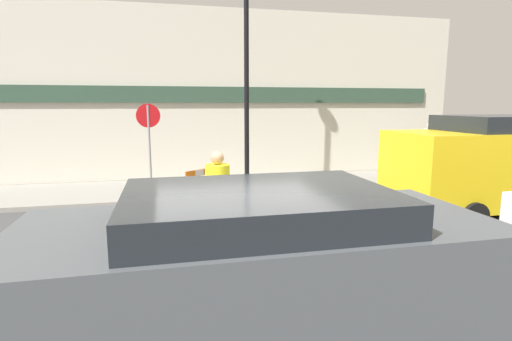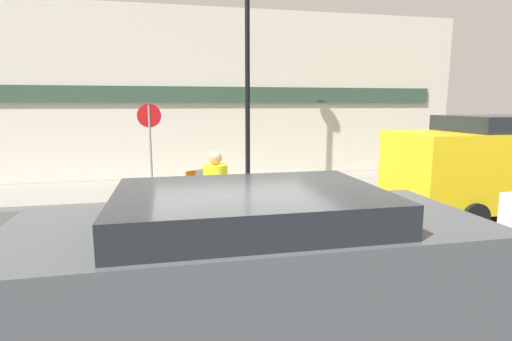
{
  "view_description": "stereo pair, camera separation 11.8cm",
  "coord_description": "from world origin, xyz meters",
  "px_view_note": "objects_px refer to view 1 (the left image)",
  "views": [
    {
      "loc": [
        -1.1,
        -5.59,
        2.51
      ],
      "look_at": [
        0.92,
        3.2,
        1.0
      ],
      "focal_mm": 28.0,
      "sensor_mm": 36.0,
      "label": 1
    },
    {
      "loc": [
        -0.98,
        -5.61,
        2.51
      ],
      "look_at": [
        0.92,
        3.2,
        1.0
      ],
      "focal_mm": 28.0,
      "sensor_mm": 36.0,
      "label": 2
    }
  ],
  "objects_px": {
    "person_worker": "(218,201)",
    "streetlamp_post": "(246,38)",
    "person_pedestrian": "(429,149)",
    "parked_car_1": "(258,277)",
    "work_van": "(509,161)",
    "stop_sign": "(149,135)"
  },
  "relations": [
    {
      "from": "person_worker",
      "to": "streetlamp_post",
      "type": "bearing_deg",
      "value": 14.37
    },
    {
      "from": "person_pedestrian",
      "to": "parked_car_1",
      "type": "xyz_separation_m",
      "value": [
        -7.46,
        -7.93,
        -0.09
      ]
    },
    {
      "from": "person_worker",
      "to": "work_van",
      "type": "xyz_separation_m",
      "value": [
        6.76,
        1.07,
        0.3
      ]
    },
    {
      "from": "person_worker",
      "to": "person_pedestrian",
      "type": "relative_size",
      "value": 0.97
    },
    {
      "from": "parked_car_1",
      "to": "work_van",
      "type": "xyz_separation_m",
      "value": [
        6.82,
        4.22,
        0.23
      ]
    },
    {
      "from": "stop_sign",
      "to": "work_van",
      "type": "relative_size",
      "value": 0.44
    },
    {
      "from": "parked_car_1",
      "to": "person_pedestrian",
      "type": "bearing_deg",
      "value": 46.72
    },
    {
      "from": "stop_sign",
      "to": "work_van",
      "type": "bearing_deg",
      "value": 156.63
    },
    {
      "from": "work_van",
      "to": "person_worker",
      "type": "bearing_deg",
      "value": -171.01
    },
    {
      "from": "person_pedestrian",
      "to": "parked_car_1",
      "type": "bearing_deg",
      "value": 38.2
    },
    {
      "from": "person_worker",
      "to": "work_van",
      "type": "height_order",
      "value": "work_van"
    },
    {
      "from": "streetlamp_post",
      "to": "work_van",
      "type": "bearing_deg",
      "value": -31.27
    },
    {
      "from": "stop_sign",
      "to": "person_worker",
      "type": "bearing_deg",
      "value": 104.0
    },
    {
      "from": "person_worker",
      "to": "work_van",
      "type": "bearing_deg",
      "value": -49.04
    },
    {
      "from": "streetlamp_post",
      "to": "parked_car_1",
      "type": "xyz_separation_m",
      "value": [
        -1.43,
        -7.49,
        -3.23
      ]
    },
    {
      "from": "parked_car_1",
      "to": "person_worker",
      "type": "bearing_deg",
      "value": 88.98
    },
    {
      "from": "streetlamp_post",
      "to": "person_pedestrian",
      "type": "distance_m",
      "value": 6.81
    },
    {
      "from": "stop_sign",
      "to": "person_worker",
      "type": "xyz_separation_m",
      "value": [
        1.21,
        -4.16,
        -0.78
      ]
    },
    {
      "from": "streetlamp_post",
      "to": "work_van",
      "type": "xyz_separation_m",
      "value": [
        5.39,
        -3.27,
        -2.99
      ]
    },
    {
      "from": "parked_car_1",
      "to": "work_van",
      "type": "distance_m",
      "value": 8.02
    },
    {
      "from": "person_pedestrian",
      "to": "parked_car_1",
      "type": "distance_m",
      "value": 10.89
    },
    {
      "from": "work_van",
      "to": "person_pedestrian",
      "type": "bearing_deg",
      "value": 80.11
    }
  ]
}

